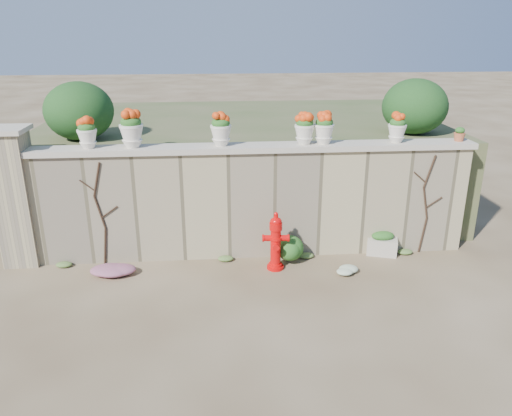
{
  "coord_description": "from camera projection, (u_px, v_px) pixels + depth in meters",
  "views": [
    {
      "loc": [
        -0.65,
        -6.81,
        4.07
      ],
      "look_at": [
        0.05,
        1.4,
        1.06
      ],
      "focal_mm": 35.0,
      "sensor_mm": 36.0,
      "label": 1
    }
  ],
  "objects": [
    {
      "name": "urn_pot_1",
      "position": [
        131.0,
        129.0,
        8.52
      ],
      "size": [
        0.41,
        0.41,
        0.64
      ],
      "color": "silver",
      "rests_on": "wall_cap"
    },
    {
      "name": "urn_pot_5",
      "position": [
        397.0,
        128.0,
        8.91
      ],
      "size": [
        0.33,
        0.33,
        0.52
      ],
      "color": "silver",
      "rests_on": "wall_cap"
    },
    {
      "name": "stone_wall",
      "position": [
        251.0,
        204.0,
        9.17
      ],
      "size": [
        8.0,
        0.4,
        2.0
      ],
      "primitive_type": "cube",
      "color": "tan",
      "rests_on": "ground"
    },
    {
      "name": "green_shrub",
      "position": [
        291.0,
        247.0,
        9.0
      ],
      "size": [
        0.66,
        0.6,
        0.63
      ],
      "primitive_type": "ellipsoid",
      "color": "#1E5119",
      "rests_on": "ground"
    },
    {
      "name": "vine_right",
      "position": [
        426.0,
        203.0,
        9.22
      ],
      "size": [
        0.6,
        0.04,
        1.91
      ],
      "color": "black",
      "rests_on": "ground"
    },
    {
      "name": "urn_pot_3",
      "position": [
        304.0,
        129.0,
        8.77
      ],
      "size": [
        0.35,
        0.35,
        0.55
      ],
      "color": "silver",
      "rests_on": "wall_cap"
    },
    {
      "name": "white_flowers",
      "position": [
        344.0,
        270.0,
        8.68
      ],
      "size": [
        0.44,
        0.35,
        0.16
      ],
      "primitive_type": "ellipsoid",
      "color": "white",
      "rests_on": "ground"
    },
    {
      "name": "vine_left",
      "position": [
        101.0,
        213.0,
        8.75
      ],
      "size": [
        0.6,
        0.04,
        1.91
      ],
      "color": "black",
      "rests_on": "ground"
    },
    {
      "name": "urn_pot_0",
      "position": [
        87.0,
        133.0,
        8.47
      ],
      "size": [
        0.33,
        0.33,
        0.52
      ],
      "color": "silver",
      "rests_on": "wall_cap"
    },
    {
      "name": "urn_pot_4",
      "position": [
        324.0,
        128.0,
        8.8
      ],
      "size": [
        0.36,
        0.36,
        0.56
      ],
      "color": "silver",
      "rests_on": "wall_cap"
    },
    {
      "name": "terracotta_pot",
      "position": [
        459.0,
        135.0,
        9.05
      ],
      "size": [
        0.21,
        0.21,
        0.25
      ],
      "color": "#AE5835",
      "rests_on": "wall_cap"
    },
    {
      "name": "gate_pillar",
      "position": [
        16.0,
        197.0,
        8.75
      ],
      "size": [
        0.72,
        0.72,
        2.48
      ],
      "color": "tan",
      "rests_on": "ground"
    },
    {
      "name": "ground",
      "position": [
        260.0,
        302.0,
        7.82
      ],
      "size": [
        80.0,
        80.0,
        0.0
      ],
      "primitive_type": "plane",
      "color": "brown",
      "rests_on": "ground"
    },
    {
      "name": "back_shrub_left",
      "position": [
        79.0,
        111.0,
        9.5
      ],
      "size": [
        1.3,
        1.3,
        1.1
      ],
      "primitive_type": "ellipsoid",
      "color": "#143814",
      "rests_on": "raised_fill"
    },
    {
      "name": "wall_cap",
      "position": [
        251.0,
        148.0,
        8.8
      ],
      "size": [
        8.1,
        0.52,
        0.1
      ],
      "primitive_type": "cube",
      "color": "#BDB49F",
      "rests_on": "stone_wall"
    },
    {
      "name": "magenta_clump",
      "position": [
        114.0,
        269.0,
        8.63
      ],
      "size": [
        0.84,
        0.56,
        0.22
      ],
      "primitive_type": "ellipsoid",
      "color": "#C52792",
      "rests_on": "ground"
    },
    {
      "name": "fire_hydrant",
      "position": [
        276.0,
        241.0,
        8.72
      ],
      "size": [
        0.46,
        0.32,
        1.06
      ],
      "rotation": [
        0.0,
        0.0,
        -0.07
      ],
      "color": "red",
      "rests_on": "ground"
    },
    {
      "name": "planter_box",
      "position": [
        382.0,
        244.0,
        9.4
      ],
      "size": [
        0.62,
        0.47,
        0.46
      ],
      "rotation": [
        0.0,
        0.0,
        -0.31
      ],
      "color": "#BDB49F",
      "rests_on": "ground"
    },
    {
      "name": "urn_pot_2",
      "position": [
        221.0,
        129.0,
        8.65
      ],
      "size": [
        0.37,
        0.37,
        0.58
      ],
      "color": "silver",
      "rests_on": "wall_cap"
    },
    {
      "name": "raised_fill",
      "position": [
        241.0,
        160.0,
        12.16
      ],
      "size": [
        9.0,
        6.0,
        2.0
      ],
      "primitive_type": "cube",
      "color": "#384C23",
      "rests_on": "ground"
    },
    {
      "name": "back_shrub_right",
      "position": [
        415.0,
        106.0,
        10.03
      ],
      "size": [
        1.3,
        1.3,
        1.1
      ],
      "primitive_type": "ellipsoid",
      "color": "#143814",
      "rests_on": "raised_fill"
    }
  ]
}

